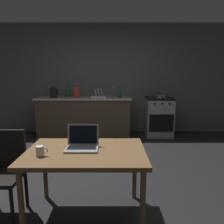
% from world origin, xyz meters
% --- Properties ---
extents(ground_plane, '(12.00, 12.00, 0.00)m').
position_xyz_m(ground_plane, '(0.00, 0.00, 0.00)').
color(ground_plane, black).
extents(back_wall, '(6.40, 0.10, 2.60)m').
position_xyz_m(back_wall, '(0.30, 2.41, 1.30)').
color(back_wall, '#4F5450').
rests_on(back_wall, ground_plane).
extents(kitchen_counter, '(2.16, 0.64, 0.90)m').
position_xyz_m(kitchen_counter, '(-0.46, 2.06, 0.45)').
color(kitchen_counter, '#4C3D2D').
rests_on(kitchen_counter, ground_plane).
extents(stove_oven, '(0.60, 0.62, 0.90)m').
position_xyz_m(stove_oven, '(1.28, 2.06, 0.45)').
color(stove_oven, gray).
rests_on(stove_oven, ground_plane).
extents(dining_table, '(1.16, 0.78, 0.71)m').
position_xyz_m(dining_table, '(-0.07, -0.89, 0.64)').
color(dining_table, brown).
rests_on(dining_table, ground_plane).
extents(chair, '(0.40, 0.40, 0.87)m').
position_xyz_m(chair, '(-0.92, -0.82, 0.50)').
color(chair, black).
rests_on(chair, ground_plane).
extents(laptop, '(0.32, 0.26, 0.23)m').
position_xyz_m(laptop, '(-0.11, -0.83, 0.76)').
color(laptop, '#99999E').
rests_on(laptop, dining_table).
extents(electric_kettle, '(0.17, 0.15, 0.24)m').
position_xyz_m(electric_kettle, '(-1.16, 2.06, 1.01)').
color(electric_kettle, black).
rests_on(electric_kettle, kitchen_counter).
extents(bottle, '(0.07, 0.07, 0.25)m').
position_xyz_m(bottle, '(0.35, 2.01, 1.01)').
color(bottle, '#19592D').
rests_on(bottle, kitchen_counter).
extents(frying_pan, '(0.25, 0.42, 0.05)m').
position_xyz_m(frying_pan, '(1.31, 2.03, 0.92)').
color(frying_pan, gray).
rests_on(frying_pan, stove_oven).
extents(coffee_mug, '(0.11, 0.07, 0.09)m').
position_xyz_m(coffee_mug, '(-0.47, -1.03, 0.76)').
color(coffee_mug, silver).
rests_on(coffee_mug, dining_table).
extents(cereal_box, '(0.13, 0.05, 0.24)m').
position_xyz_m(cereal_box, '(-0.63, 2.08, 1.02)').
color(cereal_box, '#B2382D').
rests_on(cereal_box, kitchen_counter).
extents(dish_rack, '(0.34, 0.26, 0.21)m').
position_xyz_m(dish_rack, '(-0.12, 2.06, 0.94)').
color(dish_rack, silver).
rests_on(dish_rack, kitchen_counter).
extents(bottle_b, '(0.08, 0.08, 0.26)m').
position_xyz_m(bottle_b, '(-0.85, 2.14, 1.02)').
color(bottle_b, '#19592D').
rests_on(bottle_b, kitchen_counter).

